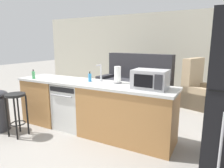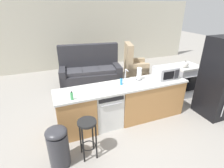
# 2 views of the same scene
# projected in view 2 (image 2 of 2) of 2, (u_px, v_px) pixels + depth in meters

# --- Properties ---
(ground_plane) EXTENTS (24.00, 24.00, 0.00)m
(ground_plane) POSITION_uv_depth(u_px,v_px,m) (117.00, 121.00, 4.06)
(ground_plane) COLOR gray
(wall_back) EXTENTS (10.00, 0.06, 2.60)m
(wall_back) POSITION_uv_depth(u_px,v_px,m) (84.00, 36.00, 7.17)
(wall_back) COLOR beige
(wall_back) RESTS_ON ground_plane
(kitchen_counter) EXTENTS (2.94, 0.66, 0.90)m
(kitchen_counter) POSITION_uv_depth(u_px,v_px,m) (127.00, 104.00, 3.97)
(kitchen_counter) COLOR #B77F47
(kitchen_counter) RESTS_ON ground_plane
(dishwasher) EXTENTS (0.58, 0.61, 0.84)m
(dishwasher) POSITION_uv_depth(u_px,v_px,m) (107.00, 108.00, 3.80)
(dishwasher) COLOR silver
(dishwasher) RESTS_ON ground_plane
(stove_range) EXTENTS (0.76, 0.68, 0.90)m
(stove_range) POSITION_uv_depth(u_px,v_px,m) (184.00, 80.00, 5.12)
(stove_range) COLOR #A8AAB2
(stove_range) RESTS_ON ground_plane
(refrigerator) EXTENTS (0.72, 0.73, 1.86)m
(refrigerator) POSITION_uv_depth(u_px,v_px,m) (221.00, 78.00, 3.99)
(refrigerator) COLOR black
(refrigerator) RESTS_ON ground_plane
(microwave) EXTENTS (0.50, 0.37, 0.28)m
(microwave) POSITION_uv_depth(u_px,v_px,m) (165.00, 73.00, 4.03)
(microwave) COLOR #B7B7BC
(microwave) RESTS_ON kitchen_counter
(sink_faucet) EXTENTS (0.07, 0.18, 0.30)m
(sink_faucet) POSITION_uv_depth(u_px,v_px,m) (126.00, 76.00, 3.85)
(sink_faucet) COLOR silver
(sink_faucet) RESTS_ON kitchen_counter
(paper_towel_roll) EXTENTS (0.14, 0.14, 0.28)m
(paper_towel_roll) POSITION_uv_depth(u_px,v_px,m) (139.00, 74.00, 3.95)
(paper_towel_roll) COLOR #4C4C51
(paper_towel_roll) RESTS_ON kitchen_counter
(soap_bottle) EXTENTS (0.06, 0.06, 0.18)m
(soap_bottle) POSITION_uv_depth(u_px,v_px,m) (121.00, 82.00, 3.73)
(soap_bottle) COLOR #338CCC
(soap_bottle) RESTS_ON kitchen_counter
(dish_soap_bottle) EXTENTS (0.06, 0.06, 0.18)m
(dish_soap_bottle) POSITION_uv_depth(u_px,v_px,m) (72.00, 96.00, 3.14)
(dish_soap_bottle) COLOR #4CB266
(dish_soap_bottle) RESTS_ON kitchen_counter
(kettle) EXTENTS (0.21, 0.17, 0.19)m
(kettle) POSITION_uv_depth(u_px,v_px,m) (185.00, 65.00, 4.74)
(kettle) COLOR silver
(kettle) RESTS_ON stove_range
(bar_stool) EXTENTS (0.32, 0.32, 0.74)m
(bar_stool) POSITION_uv_depth(u_px,v_px,m) (88.00, 131.00, 2.93)
(bar_stool) COLOR black
(bar_stool) RESTS_ON ground_plane
(trash_bin) EXTENTS (0.35, 0.35, 0.74)m
(trash_bin) POSITION_uv_depth(u_px,v_px,m) (58.00, 147.00, 2.83)
(trash_bin) COLOR #333338
(trash_bin) RESTS_ON ground_plane
(couch) EXTENTS (2.11, 1.17, 1.27)m
(couch) POSITION_uv_depth(u_px,v_px,m) (90.00, 71.00, 5.95)
(couch) COLOR #2D2D33
(couch) RESTS_ON ground_plane
(armchair) EXTENTS (1.01, 1.04, 1.20)m
(armchair) POSITION_uv_depth(u_px,v_px,m) (133.00, 66.00, 6.59)
(armchair) COLOR tan
(armchair) RESTS_ON ground_plane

